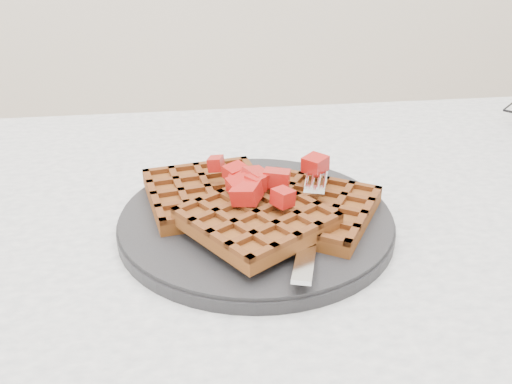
# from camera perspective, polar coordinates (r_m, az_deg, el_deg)

# --- Properties ---
(table) EXTENTS (1.20, 0.80, 0.75)m
(table) POSITION_cam_1_polar(r_m,az_deg,el_deg) (0.63, 11.88, -13.50)
(table) COLOR white
(table) RESTS_ON ground
(plate) EXTENTS (0.27, 0.27, 0.02)m
(plate) POSITION_cam_1_polar(r_m,az_deg,el_deg) (0.56, 0.00, -2.89)
(plate) COLOR black
(plate) RESTS_ON table
(waffles) EXTENTS (0.24, 0.22, 0.03)m
(waffles) POSITION_cam_1_polar(r_m,az_deg,el_deg) (0.55, 0.07, -1.35)
(waffles) COLOR brown
(waffles) RESTS_ON plate
(strawberry_pile) EXTENTS (0.15, 0.15, 0.02)m
(strawberry_pile) POSITION_cam_1_polar(r_m,az_deg,el_deg) (0.54, 0.00, 1.31)
(strawberry_pile) COLOR #8A0706
(strawberry_pile) RESTS_ON waffles
(fork) EXTENTS (0.08, 0.18, 0.02)m
(fork) POSITION_cam_1_polar(r_m,az_deg,el_deg) (0.53, 5.50, -3.28)
(fork) COLOR silver
(fork) RESTS_ON plate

